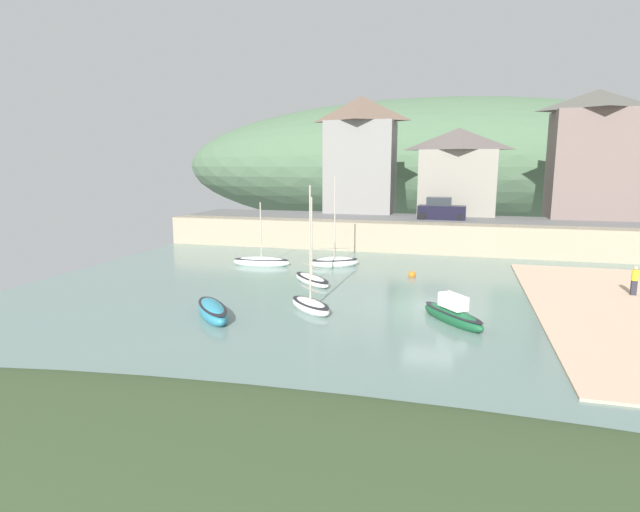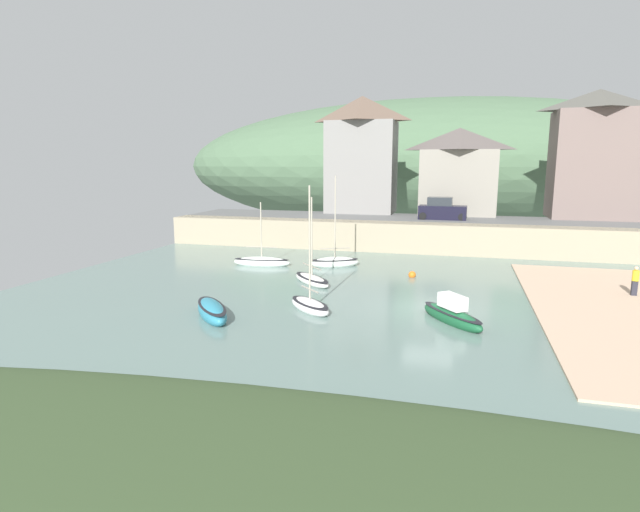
{
  "view_description": "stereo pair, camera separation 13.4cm",
  "coord_description": "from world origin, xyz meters",
  "px_view_note": "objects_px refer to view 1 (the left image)",
  "views": [
    {
      "loc": [
        1.12,
        -25.03,
        7.15
      ],
      "look_at": [
        -6.89,
        4.34,
        1.63
      ],
      "focal_mm": 28.38,
      "sensor_mm": 36.0,
      "label": 1
    },
    {
      "loc": [
        1.25,
        -25.0,
        7.15
      ],
      "look_at": [
        -6.89,
        4.34,
        1.63
      ],
      "focal_mm": 28.38,
      "sensor_mm": 36.0,
      "label": 2
    }
  ],
  "objects_px": {
    "rowboat_small_beached": "(335,262)",
    "motorboat_with_cabin": "(310,305)",
    "sailboat_blue_trim": "(213,311)",
    "parked_car_near_slipway": "(441,210)",
    "mooring_buoy": "(412,275)",
    "fishing_boat_green": "(312,279)",
    "person_near_water": "(635,279)",
    "waterfront_building_centre": "(457,171)",
    "waterfront_building_left": "(361,154)",
    "dinghy_open_wooden": "(261,262)",
    "sailboat_tall_mast": "(453,314)",
    "waterfront_building_right": "(593,154)"
  },
  "relations": [
    {
      "from": "rowboat_small_beached",
      "to": "dinghy_open_wooden",
      "type": "bearing_deg",
      "value": 165.56
    },
    {
      "from": "rowboat_small_beached",
      "to": "parked_car_near_slipway",
      "type": "xyz_separation_m",
      "value": [
        6.92,
        11.26,
        2.9
      ]
    },
    {
      "from": "sailboat_tall_mast",
      "to": "sailboat_blue_trim",
      "type": "relative_size",
      "value": 1.01
    },
    {
      "from": "dinghy_open_wooden",
      "to": "sailboat_tall_mast",
      "type": "xyz_separation_m",
      "value": [
        13.45,
        -10.12,
        0.09
      ]
    },
    {
      "from": "fishing_boat_green",
      "to": "parked_car_near_slipway",
      "type": "relative_size",
      "value": 1.3
    },
    {
      "from": "person_near_water",
      "to": "waterfront_building_left",
      "type": "bearing_deg",
      "value": 133.91
    },
    {
      "from": "waterfront_building_right",
      "to": "fishing_boat_green",
      "type": "bearing_deg",
      "value": -132.92
    },
    {
      "from": "mooring_buoy",
      "to": "parked_car_near_slipway",
      "type": "bearing_deg",
      "value": 84.68
    },
    {
      "from": "waterfront_building_right",
      "to": "dinghy_open_wooden",
      "type": "distance_m",
      "value": 31.01
    },
    {
      "from": "waterfront_building_centre",
      "to": "sailboat_tall_mast",
      "type": "bearing_deg",
      "value": -89.57
    },
    {
      "from": "waterfront_building_right",
      "to": "dinghy_open_wooden",
      "type": "xyz_separation_m",
      "value": [
        -24.8,
        -16.92,
        -7.79
      ]
    },
    {
      "from": "rowboat_small_beached",
      "to": "motorboat_with_cabin",
      "type": "relative_size",
      "value": 1.04
    },
    {
      "from": "fishing_boat_green",
      "to": "dinghy_open_wooden",
      "type": "height_order",
      "value": "fishing_boat_green"
    },
    {
      "from": "dinghy_open_wooden",
      "to": "person_near_water",
      "type": "relative_size",
      "value": 2.91
    },
    {
      "from": "waterfront_building_centre",
      "to": "waterfront_building_left",
      "type": "bearing_deg",
      "value": -180.0
    },
    {
      "from": "waterfront_building_centre",
      "to": "person_near_water",
      "type": "relative_size",
      "value": 5.02
    },
    {
      "from": "waterfront_building_centre",
      "to": "motorboat_with_cabin",
      "type": "xyz_separation_m",
      "value": [
        -6.65,
        -26.92,
        -6.28
      ]
    },
    {
      "from": "waterfront_building_right",
      "to": "sailboat_blue_trim",
      "type": "height_order",
      "value": "waterfront_building_right"
    },
    {
      "from": "waterfront_building_centre",
      "to": "sailboat_tall_mast",
      "type": "distance_m",
      "value": 27.74
    },
    {
      "from": "waterfront_building_left",
      "to": "dinghy_open_wooden",
      "type": "distance_m",
      "value": 19.08
    },
    {
      "from": "waterfront_building_right",
      "to": "dinghy_open_wooden",
      "type": "relative_size",
      "value": 2.37
    },
    {
      "from": "fishing_boat_green",
      "to": "sailboat_blue_trim",
      "type": "bearing_deg",
      "value": -61.32
    },
    {
      "from": "waterfront_building_centre",
      "to": "sailboat_blue_trim",
      "type": "relative_size",
      "value": 2.19
    },
    {
      "from": "sailboat_blue_trim",
      "to": "parked_car_near_slipway",
      "type": "relative_size",
      "value": 0.89
    },
    {
      "from": "dinghy_open_wooden",
      "to": "motorboat_with_cabin",
      "type": "bearing_deg",
      "value": -62.9
    },
    {
      "from": "waterfront_building_left",
      "to": "sailboat_tall_mast",
      "type": "height_order",
      "value": "waterfront_building_left"
    },
    {
      "from": "fishing_boat_green",
      "to": "mooring_buoy",
      "type": "distance_m",
      "value": 6.66
    },
    {
      "from": "mooring_buoy",
      "to": "fishing_boat_green",
      "type": "bearing_deg",
      "value": -150.07
    },
    {
      "from": "fishing_boat_green",
      "to": "dinghy_open_wooden",
      "type": "bearing_deg",
      "value": -174.09
    },
    {
      "from": "sailboat_tall_mast",
      "to": "parked_car_near_slipway",
      "type": "bearing_deg",
      "value": 144.44
    },
    {
      "from": "sailboat_blue_trim",
      "to": "mooring_buoy",
      "type": "relative_size",
      "value": 7.76
    },
    {
      "from": "rowboat_small_beached",
      "to": "motorboat_with_cabin",
      "type": "xyz_separation_m",
      "value": [
        1.46,
        -11.16,
        -0.03
      ]
    },
    {
      "from": "waterfront_building_right",
      "to": "parked_car_near_slipway",
      "type": "xyz_separation_m",
      "value": [
        -12.74,
        -4.5,
        -4.86
      ]
    },
    {
      "from": "dinghy_open_wooden",
      "to": "sailboat_blue_trim",
      "type": "distance_m",
      "value": 12.58
    },
    {
      "from": "fishing_boat_green",
      "to": "parked_car_near_slipway",
      "type": "height_order",
      "value": "fishing_boat_green"
    },
    {
      "from": "sailboat_tall_mast",
      "to": "person_near_water",
      "type": "distance_m",
      "value": 11.99
    },
    {
      "from": "motorboat_with_cabin",
      "to": "waterfront_building_right",
      "type": "bearing_deg",
      "value": 99.81
    },
    {
      "from": "person_near_water",
      "to": "motorboat_with_cabin",
      "type": "bearing_deg",
      "value": -156.38
    },
    {
      "from": "person_near_water",
      "to": "fishing_boat_green",
      "type": "bearing_deg",
      "value": -175.27
    },
    {
      "from": "parked_car_near_slipway",
      "to": "person_near_water",
      "type": "bearing_deg",
      "value": -52.45
    },
    {
      "from": "waterfront_building_left",
      "to": "rowboat_small_beached",
      "type": "relative_size",
      "value": 1.72
    },
    {
      "from": "motorboat_with_cabin",
      "to": "person_near_water",
      "type": "distance_m",
      "value": 17.87
    },
    {
      "from": "waterfront_building_centre",
      "to": "fishing_boat_green",
      "type": "bearing_deg",
      "value": -111.14
    },
    {
      "from": "waterfront_building_centre",
      "to": "person_near_water",
      "type": "xyz_separation_m",
      "value": [
        9.71,
        -19.77,
        -5.57
      ]
    },
    {
      "from": "waterfront_building_right",
      "to": "sailboat_tall_mast",
      "type": "height_order",
      "value": "waterfront_building_right"
    },
    {
      "from": "sailboat_tall_mast",
      "to": "rowboat_small_beached",
      "type": "distance_m",
      "value": 14.02
    },
    {
      "from": "dinghy_open_wooden",
      "to": "mooring_buoy",
      "type": "xyz_separation_m",
      "value": [
        10.8,
        -1.0,
        -0.13
      ]
    },
    {
      "from": "parked_car_near_slipway",
      "to": "waterfront_building_right",
      "type": "bearing_deg",
      "value": 21.45
    },
    {
      "from": "parked_car_near_slipway",
      "to": "mooring_buoy",
      "type": "bearing_deg",
      "value": -93.32
    },
    {
      "from": "waterfront_building_centre",
      "to": "motorboat_with_cabin",
      "type": "relative_size",
      "value": 1.28
    }
  ]
}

